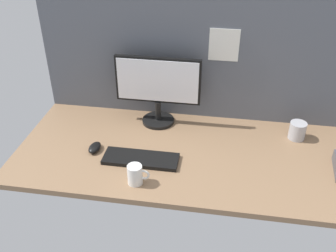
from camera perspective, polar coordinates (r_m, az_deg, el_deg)
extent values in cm
cube|color=#8C6B4C|center=(196.58, 3.83, -4.04)|extent=(180.00, 80.00, 3.00)
cube|color=#565B66|center=(209.80, 5.31, 10.95)|extent=(180.00, 5.00, 77.09)
cube|color=white|center=(204.83, 8.37, 11.87)|extent=(15.72, 0.40, 17.31)
cylinder|color=black|center=(217.84, -1.47, 0.85)|extent=(18.00, 18.00, 1.80)
cylinder|color=black|center=(214.53, -1.50, 2.30)|extent=(3.20, 3.20, 11.00)
cube|color=black|center=(206.63, -1.52, 6.88)|extent=(46.51, 2.40, 26.09)
cube|color=white|center=(205.39, -1.59, 6.71)|extent=(44.11, 0.60, 23.69)
cube|color=black|center=(188.59, -4.08, -4.92)|extent=(37.06, 13.17, 2.00)
ellipsoid|color=black|center=(198.06, -10.89, -3.18)|extent=(6.41, 10.05, 3.40)
cylinder|color=#B2B2B7|center=(213.23, 18.77, -0.65)|extent=(8.75, 8.75, 9.45)
cylinder|color=white|center=(173.58, -4.97, -7.25)|extent=(6.82, 6.82, 9.57)
torus|color=white|center=(172.45, -3.61, -7.28)|extent=(5.21, 1.00, 5.21)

